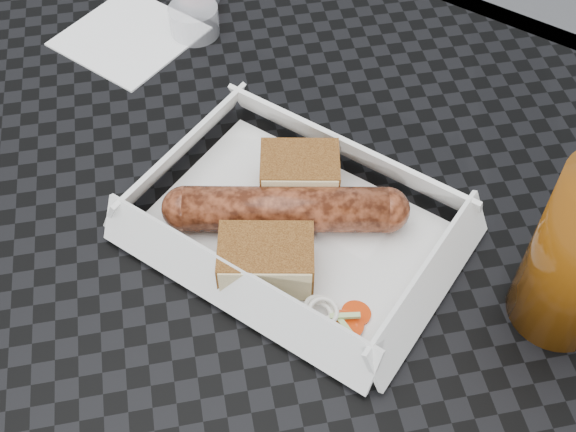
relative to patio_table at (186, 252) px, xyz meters
The scene contains 8 objects.
patio_table is the anchor object (origin of this frame).
food_tray 0.13m from the patio_table, 16.18° to the left, with size 0.22×0.15×0.00m, color white.
bratwurst 0.14m from the patio_table, 17.38° to the left, with size 0.17×0.12×0.04m.
bread_near 0.14m from the patio_table, 37.98° to the left, with size 0.06×0.05×0.04m, color brown.
bread_far 0.15m from the patio_table, 10.26° to the right, with size 0.07×0.05×0.04m, color brown.
veg_garnish 0.19m from the patio_table, ahead, with size 0.03×0.03×0.00m.
napkin 0.24m from the patio_table, 141.46° to the left, with size 0.12×0.12×0.00m, color white.
condiment_cup_empty 0.24m from the patio_table, 124.24° to the left, with size 0.05×0.05×0.03m, color silver.
Camera 1 is at (0.29, -0.26, 1.21)m, focal length 45.00 mm.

